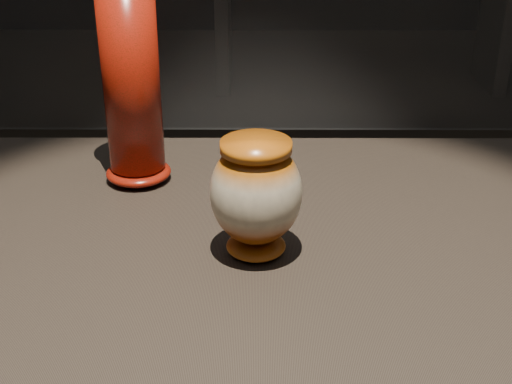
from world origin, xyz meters
TOP-DOWN VIEW (x-y plane):
  - main_vase at (-0.13, -0.03)m, footprint 0.13×0.13m
  - tall_vase at (-0.33, 0.21)m, footprint 0.14×0.14m

SIDE VIEW (x-z plane):
  - main_vase at x=-0.13m, z-range 0.91..1.08m
  - tall_vase at x=-0.33m, z-range 0.89..1.24m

